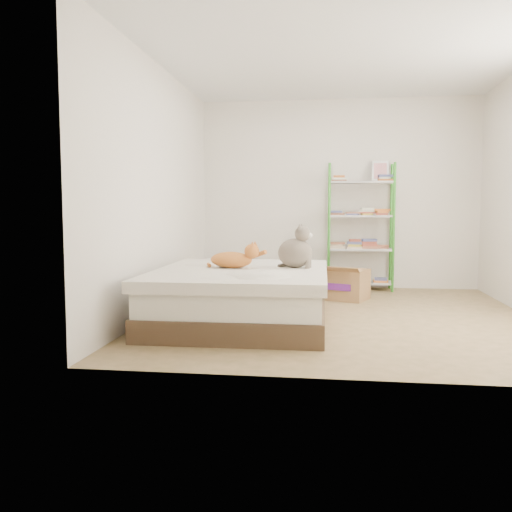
% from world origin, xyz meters
% --- Properties ---
extents(room, '(3.81, 4.21, 2.61)m').
position_xyz_m(room, '(0.00, 0.00, 1.30)').
color(room, tan).
rests_on(room, ground).
extents(bed, '(1.65, 2.05, 0.52)m').
position_xyz_m(bed, '(-0.95, -0.43, 0.26)').
color(bed, '#493321').
rests_on(bed, ground).
extents(orange_cat, '(0.54, 0.34, 0.20)m').
position_xyz_m(orange_cat, '(-1.07, -0.35, 0.62)').
color(orange_cat, orange).
rests_on(orange_cat, bed).
extents(grey_cat, '(0.41, 0.35, 0.42)m').
position_xyz_m(grey_cat, '(-0.45, -0.24, 0.73)').
color(grey_cat, gray).
rests_on(grey_cat, bed).
extents(shelf_unit, '(0.88, 0.36, 1.74)m').
position_xyz_m(shelf_unit, '(0.30, 1.88, 0.80)').
color(shelf_unit, '#348E29').
rests_on(shelf_unit, ground).
extents(cardboard_box, '(0.65, 0.66, 0.43)m').
position_xyz_m(cardboard_box, '(0.07, 1.04, 0.19)').
color(cardboard_box, '#9B804D').
rests_on(cardboard_box, ground).
extents(white_bin, '(0.43, 0.40, 0.40)m').
position_xyz_m(white_bin, '(-1.65, 1.85, 0.20)').
color(white_bin, silver).
rests_on(white_bin, ground).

